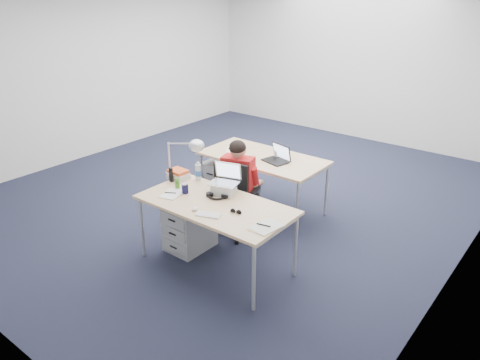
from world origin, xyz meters
name	(u,v)px	position (x,y,z in m)	size (l,w,h in m)	color
floor	(236,193)	(0.00, 0.00, 0.00)	(7.00, 7.00, 0.00)	black
room	(236,72)	(0.00, 0.00, 1.71)	(6.02, 7.02, 2.80)	silver
desk_near	(215,207)	(0.98, -1.56, 0.68)	(1.60, 0.80, 0.73)	tan
desk_far	(263,160)	(0.56, -0.16, 0.68)	(1.60, 0.80, 0.73)	tan
office_chair	(236,213)	(0.72, -0.90, 0.27)	(0.77, 0.77, 0.95)	black
seated_person	(242,184)	(0.68, -0.74, 0.57)	(0.46, 0.68, 1.15)	red
drawer_pedestal_near	(190,226)	(0.51, -1.46, 0.28)	(0.40, 0.50, 0.55)	#9C9FA1
drawer_pedestal_far	(223,180)	(-0.04, -0.25, 0.28)	(0.40, 0.50, 0.55)	#9C9FA1
silver_laptop	(224,180)	(0.90, -1.32, 0.88)	(0.29, 0.23, 0.31)	silver
wireless_keyboard	(208,215)	(1.11, -1.80, 0.74)	(0.24, 0.10, 0.01)	white
computer_mouse	(195,209)	(0.93, -1.79, 0.74)	(0.05, 0.08, 0.03)	white
headphones	(217,195)	(0.90, -1.43, 0.75)	(0.24, 0.19, 0.04)	black
can_koozie	(185,188)	(0.57, -1.57, 0.79)	(0.07, 0.07, 0.11)	#13143D
water_bottle	(198,171)	(0.44, -1.22, 0.84)	(0.07, 0.07, 0.21)	silver
bear_figurine	(177,183)	(0.43, -1.54, 0.79)	(0.07, 0.05, 0.13)	#327F22
book_stack	(178,174)	(0.23, -1.33, 0.78)	(0.23, 0.17, 0.10)	silver
cordless_phone	(171,175)	(0.23, -1.44, 0.81)	(0.04, 0.03, 0.16)	black
papers_left	(172,194)	(0.48, -1.68, 0.73)	(0.18, 0.26, 0.01)	#FDED92
papers_right	(265,227)	(1.67, -1.65, 0.73)	(0.21, 0.29, 0.01)	#FDED92
sunglasses	(236,212)	(1.28, -1.60, 0.74)	(0.12, 0.05, 0.03)	black
desk_lamp	(179,157)	(0.29, -1.35, 1.01)	(0.49, 0.18, 0.55)	silver
dark_laptop	(275,153)	(0.79, -0.21, 0.84)	(0.30, 0.29, 0.22)	black
far_cup	(277,154)	(0.71, -0.06, 0.78)	(0.07, 0.07, 0.09)	white
far_papers	(235,150)	(0.13, -0.18, 0.73)	(0.22, 0.32, 0.01)	white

